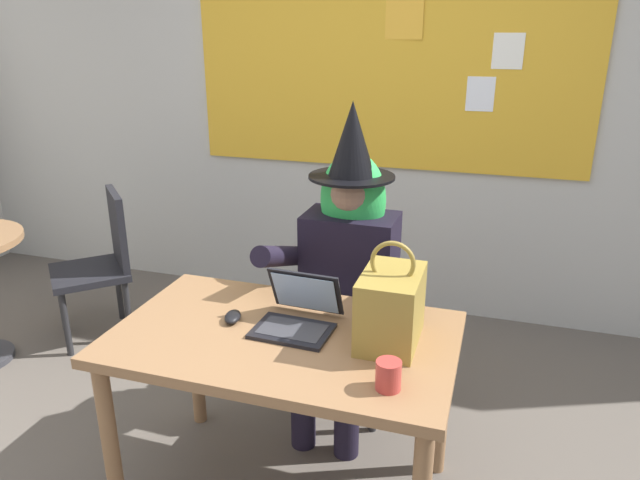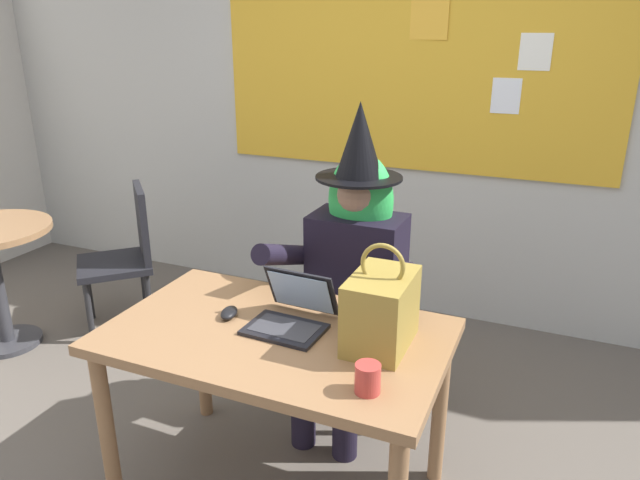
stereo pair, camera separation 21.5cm
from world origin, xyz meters
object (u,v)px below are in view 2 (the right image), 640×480
person_costumed (352,257)px  coffee_mug (368,378)px  computer_mouse (229,313)px  chair_at_desk (360,305)px  handbag (381,310)px  chair_spare_by_window (127,251)px  desk_main (276,354)px  laptop (291,314)px

person_costumed → coffee_mug: person_costumed is taller
computer_mouse → coffee_mug: size_ratio=1.09×
chair_at_desk → handbag: size_ratio=2.42×
chair_at_desk → chair_spare_by_window: chair_at_desk is taller
coffee_mug → chair_spare_by_window: bearing=149.3°
person_costumed → chair_spare_by_window: (-1.57, 0.30, -0.32)m
chair_at_desk → handbag: handbag is taller
person_costumed → desk_main: bearing=-5.8°
person_costumed → computer_mouse: person_costumed is taller
handbag → coffee_mug: size_ratio=3.98×
desk_main → handbag: bearing=9.4°
chair_at_desk → coffee_mug: chair_at_desk is taller
computer_mouse → desk_main: bearing=-22.8°
person_costumed → chair_spare_by_window: size_ratio=1.68×
computer_mouse → person_costumed: bearing=49.6°
coffee_mug → desk_main: bearing=152.2°
chair_at_desk → chair_spare_by_window: size_ratio=1.03×
chair_at_desk → chair_spare_by_window: 1.58m
handbag → coffee_mug: 0.31m
person_costumed → chair_spare_by_window: 1.63m
laptop → computer_mouse: size_ratio=2.82×
chair_at_desk → coffee_mug: 1.06m
person_costumed → handbag: 0.64m
person_costumed → computer_mouse: 0.65m
computer_mouse → coffee_mug: coffee_mug is taller
person_costumed → chair_spare_by_window: person_costumed is taller
chair_at_desk → laptop: (-0.04, -0.67, 0.26)m
laptop → computer_mouse: laptop is taller
chair_at_desk → computer_mouse: chair_at_desk is taller
chair_spare_by_window → person_costumed: bearing=124.9°
desk_main → chair_spare_by_window: 1.77m
desk_main → handbag: 0.45m
person_costumed → laptop: person_costumed is taller
person_costumed → chair_spare_by_window: bearing=-100.2°
desk_main → computer_mouse: size_ratio=11.99×
desk_main → handbag: handbag is taller
chair_at_desk → laptop: laptop is taller
laptop → coffee_mug: bearing=-34.0°
person_costumed → handbag: person_costumed is taller
desk_main → computer_mouse: computer_mouse is taller
desk_main → coffee_mug: 0.51m
handbag → person_costumed: bearing=119.0°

